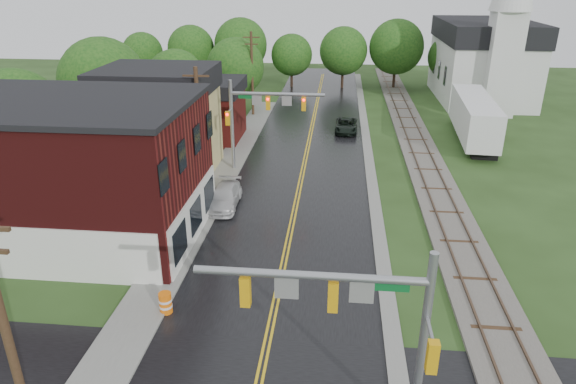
# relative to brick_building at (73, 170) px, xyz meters

# --- Properties ---
(main_road) EXTENTS (10.00, 90.00, 0.02)m
(main_road) POSITION_rel_brick_building_xyz_m (12.48, 15.00, -4.15)
(main_road) COLOR black
(main_road) RESTS_ON ground
(curb_right) EXTENTS (0.80, 70.00, 0.12)m
(curb_right) POSITION_rel_brick_building_xyz_m (17.88, 20.00, -4.15)
(curb_right) COLOR gray
(curb_right) RESTS_ON ground
(sidewalk_left) EXTENTS (2.40, 50.00, 0.12)m
(sidewalk_left) POSITION_rel_brick_building_xyz_m (6.28, 10.00, -4.15)
(sidewalk_left) COLOR gray
(sidewalk_left) RESTS_ON ground
(brick_building) EXTENTS (14.30, 10.30, 8.30)m
(brick_building) POSITION_rel_brick_building_xyz_m (0.00, 0.00, 0.00)
(brick_building) COLOR #470F0F
(brick_building) RESTS_ON ground
(yellow_house) EXTENTS (8.00, 7.00, 6.40)m
(yellow_house) POSITION_rel_brick_building_xyz_m (1.48, 11.00, -0.95)
(yellow_house) COLOR tan
(yellow_house) RESTS_ON ground
(darkred_building) EXTENTS (7.00, 6.00, 4.40)m
(darkred_building) POSITION_rel_brick_building_xyz_m (2.48, 20.00, -1.95)
(darkred_building) COLOR #3F0F0C
(darkred_building) RESTS_ON ground
(church) EXTENTS (10.40, 18.40, 20.00)m
(church) POSITION_rel_brick_building_xyz_m (32.48, 38.74, 1.68)
(church) COLOR silver
(church) RESTS_ON ground
(railroad) EXTENTS (3.20, 80.00, 0.30)m
(railroad) POSITION_rel_brick_building_xyz_m (22.48, 20.00, -4.05)
(railroad) COLOR #59544C
(railroad) RESTS_ON ground
(traffic_signal_near) EXTENTS (7.34, 0.30, 7.20)m
(traffic_signal_near) POSITION_rel_brick_building_xyz_m (15.96, -13.00, 0.82)
(traffic_signal_near) COLOR gray
(traffic_signal_near) RESTS_ON ground
(traffic_signal_far) EXTENTS (7.34, 0.43, 7.20)m
(traffic_signal_far) POSITION_rel_brick_building_xyz_m (9.01, 12.00, 0.82)
(traffic_signal_far) COLOR gray
(traffic_signal_far) RESTS_ON ground
(utility_pole_a) EXTENTS (1.80, 0.28, 9.00)m
(utility_pole_a) POSITION_rel_brick_building_xyz_m (5.68, -15.00, 0.57)
(utility_pole_a) COLOR #382616
(utility_pole_a) RESTS_ON ground
(utility_pole_b) EXTENTS (1.80, 0.28, 9.00)m
(utility_pole_b) POSITION_rel_brick_building_xyz_m (5.68, 7.00, 0.57)
(utility_pole_b) COLOR #382616
(utility_pole_b) RESTS_ON ground
(utility_pole_c) EXTENTS (1.80, 0.28, 9.00)m
(utility_pole_c) POSITION_rel_brick_building_xyz_m (5.68, 29.00, 0.57)
(utility_pole_c) COLOR #382616
(utility_pole_c) RESTS_ON ground
(tree_left_a) EXTENTS (6.80, 6.80, 8.67)m
(tree_left_a) POSITION_rel_brick_building_xyz_m (-7.36, 6.90, 0.96)
(tree_left_a) COLOR black
(tree_left_a) RESTS_ON ground
(tree_left_b) EXTENTS (7.60, 7.60, 9.69)m
(tree_left_b) POSITION_rel_brick_building_xyz_m (-5.36, 16.90, 1.57)
(tree_left_b) COLOR black
(tree_left_b) RESTS_ON ground
(tree_left_c) EXTENTS (6.00, 6.00, 7.65)m
(tree_left_c) POSITION_rel_brick_building_xyz_m (-1.36, 24.90, 0.36)
(tree_left_c) COLOR black
(tree_left_c) RESTS_ON ground
(tree_left_e) EXTENTS (6.40, 6.40, 8.16)m
(tree_left_e) POSITION_rel_brick_building_xyz_m (3.64, 30.90, 0.66)
(tree_left_e) COLOR black
(tree_left_e) RESTS_ON ground
(suv_dark) EXTENTS (2.25, 4.67, 1.28)m
(suv_dark) POSITION_rel_brick_building_xyz_m (15.96, 23.52, -3.51)
(suv_dark) COLOR black
(suv_dark) RESTS_ON ground
(pickup_white) EXTENTS (1.99, 4.71, 1.36)m
(pickup_white) POSITION_rel_brick_building_xyz_m (7.68, 4.85, -3.47)
(pickup_white) COLOR silver
(pickup_white) RESTS_ON ground
(semi_trailer) EXTENTS (3.84, 13.28, 4.08)m
(semi_trailer) POSITION_rel_brick_building_xyz_m (27.71, 21.63, -1.75)
(semi_trailer) COLOR black
(semi_trailer) RESTS_ON ground
(construction_barrel) EXTENTS (0.66, 0.66, 1.05)m
(construction_barrel) POSITION_rel_brick_building_xyz_m (7.48, -7.10, -3.63)
(construction_barrel) COLOR orange
(construction_barrel) RESTS_ON ground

